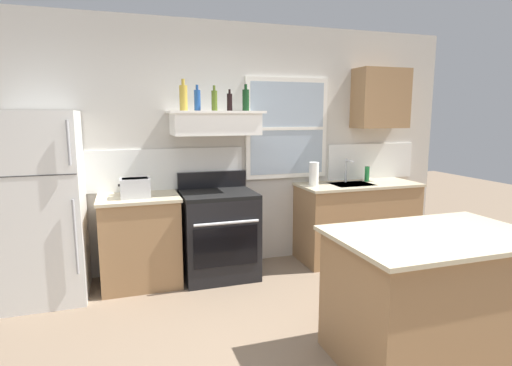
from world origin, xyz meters
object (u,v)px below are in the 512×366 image
at_px(bottle_dark_green_wine, 246,100).
at_px(bottle_balsamic_dark, 230,102).
at_px(kitchen_island, 432,296).
at_px(stove_range, 219,233).
at_px(bottle_olive_oil_square, 214,100).
at_px(bottle_blue_liqueur, 197,100).
at_px(bottle_champagne_gold_foil, 183,97).
at_px(toaster, 135,188).
at_px(refrigerator, 42,207).
at_px(paper_towel_roll, 314,174).
at_px(dish_soap_bottle, 367,174).

bearing_deg(bottle_dark_green_wine, bottle_balsamic_dark, 173.23).
relative_size(bottle_dark_green_wine, kitchen_island, 0.20).
xyz_separation_m(stove_range, bottle_olive_oil_square, (-0.00, 0.08, 1.39)).
height_order(stove_range, bottle_blue_liqueur, bottle_blue_liqueur).
bearing_deg(bottle_champagne_gold_foil, bottle_dark_green_wine, 1.56).
xyz_separation_m(toaster, bottle_champagne_gold_foil, (0.50, 0.09, 0.87)).
bearing_deg(refrigerator, bottle_olive_oil_square, 3.72).
relative_size(toaster, bottle_dark_green_wine, 1.08).
bearing_deg(bottle_blue_liqueur, kitchen_island, -59.46).
relative_size(refrigerator, bottle_olive_oil_square, 6.80).
bearing_deg(toaster, paper_towel_roll, 2.04).
xyz_separation_m(toaster, kitchen_island, (1.89, -1.92, -0.55)).
distance_m(stove_range, bottle_olive_oil_square, 1.39).
distance_m(toaster, bottle_balsamic_dark, 1.30).
xyz_separation_m(refrigerator, paper_towel_roll, (2.77, 0.06, 0.17)).
relative_size(bottle_blue_liqueur, bottle_olive_oil_square, 1.03).
bearing_deg(bottle_blue_liqueur, paper_towel_roll, -4.66).
distance_m(stove_range, paper_towel_roll, 1.26).
xyz_separation_m(refrigerator, bottle_blue_liqueur, (1.48, 0.17, 0.98)).
height_order(toaster, paper_towel_roll, paper_towel_roll).
distance_m(refrigerator, bottle_blue_liqueur, 1.79).
bearing_deg(stove_range, bottle_balsamic_dark, 31.17).
bearing_deg(dish_soap_bottle, bottle_dark_green_wine, -177.76).
distance_m(bottle_balsamic_dark, paper_towel_roll, 1.25).
relative_size(bottle_champagne_gold_foil, bottle_dark_green_wine, 1.13).
height_order(bottle_dark_green_wine, dish_soap_bottle, bottle_dark_green_wine).
distance_m(stove_range, bottle_dark_green_wine, 1.44).
xyz_separation_m(stove_range, bottle_balsamic_dark, (0.16, 0.10, 1.37)).
height_order(toaster, bottle_dark_green_wine, bottle_dark_green_wine).
height_order(bottle_olive_oil_square, paper_towel_roll, bottle_olive_oil_square).
bearing_deg(stove_range, dish_soap_bottle, 4.18).
bearing_deg(bottle_olive_oil_square, bottle_blue_liqueur, 160.58).
distance_m(refrigerator, bottle_olive_oil_square, 1.92).
distance_m(bottle_champagne_gold_foil, paper_towel_roll, 1.66).
height_order(toaster, kitchen_island, toaster).
bearing_deg(bottle_olive_oil_square, bottle_balsamic_dark, 4.46).
distance_m(bottle_blue_liqueur, kitchen_island, 2.80).
distance_m(toaster, bottle_champagne_gold_foil, 1.01).
distance_m(stove_range, bottle_balsamic_dark, 1.39).
xyz_separation_m(bottle_blue_liqueur, kitchen_island, (1.23, -2.09, -1.40)).
xyz_separation_m(stove_range, bottle_champagne_gold_foil, (-0.32, 0.06, 1.41)).
bearing_deg(bottle_blue_liqueur, refrigerator, -173.63).
height_order(refrigerator, bottle_blue_liqueur, bottle_blue_liqueur).
height_order(refrigerator, bottle_dark_green_wine, bottle_dark_green_wine).
xyz_separation_m(stove_range, paper_towel_roll, (1.12, 0.04, 0.58)).
relative_size(toaster, bottle_olive_oil_square, 1.16).
distance_m(toaster, kitchen_island, 2.75).
distance_m(stove_range, bottle_blue_liqueur, 1.41).
xyz_separation_m(bottle_blue_liqueur, bottle_dark_green_wine, (0.50, -0.07, 0.01)).
distance_m(toaster, paper_towel_roll, 1.95).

